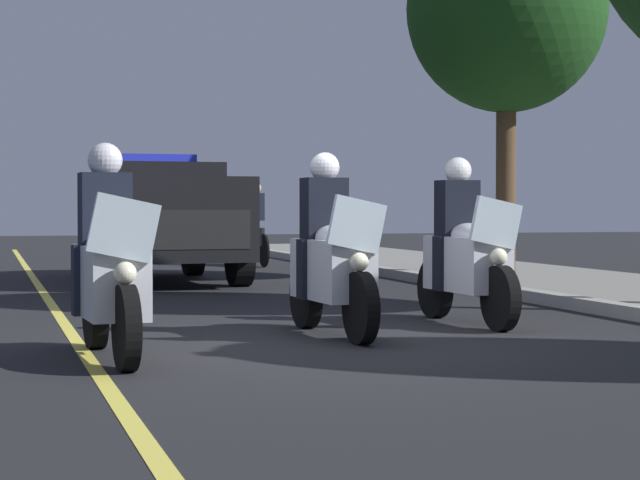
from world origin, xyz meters
The scene contains 8 objects.
ground_plane centered at (0.00, 0.00, 0.00)m, with size 80.00×80.00×0.00m, color black.
lane_stripe_center centered at (0.00, -2.18, 0.00)m, with size 48.00×0.12×0.01m, color #E0D14C.
police_motorcycle_lead_left centered at (0.72, -2.02, 0.70)m, with size 2.14×0.61×1.72m.
police_motorcycle_lead_right centered at (-0.43, 0.15, 0.70)m, with size 2.14×0.61×1.72m.
police_motorcycle_trailing centered at (-1.11, 1.78, 0.70)m, with size 2.14×0.61×1.72m.
police_suv centered at (-8.89, -0.25, 1.07)m, with size 5.01×2.31×2.05m.
cyclist_background centered at (-13.40, 2.35, 0.84)m, with size 1.76×0.33×1.69m.
tree_far_back centered at (-7.72, 5.26, 4.42)m, with size 3.27×3.27×6.04m.
Camera 1 is at (10.20, -2.96, 1.21)m, focal length 66.76 mm.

